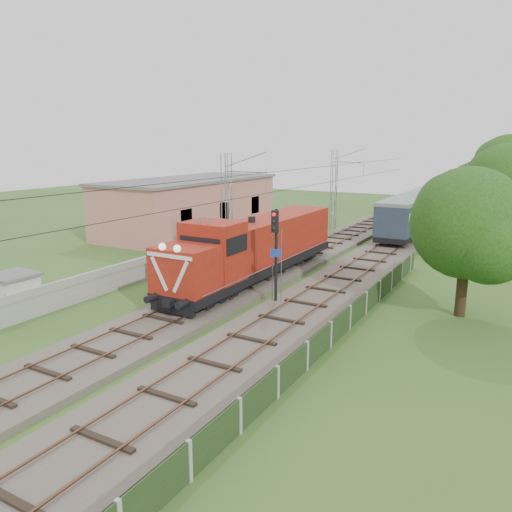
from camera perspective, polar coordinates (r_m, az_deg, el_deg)
The scene contains 15 objects.
ground at distance 23.67m, azimuth -12.97°, elevation -8.91°, with size 140.00×140.00×0.00m, color #314F1D.
track_main at distance 28.83m, azimuth -3.60°, elevation -4.26°, with size 4.20×70.00×0.45m.
track_side at distance 38.39m, azimuth 13.46°, elevation -0.27°, with size 4.20×80.00×0.45m.
catenary at distance 33.68m, azimuth -3.27°, elevation 4.96°, with size 3.31×70.00×8.00m.
boundary_wall at distance 36.28m, azimuth -7.94°, elevation 0.13°, with size 0.25×40.00×1.50m, color #9E9E99.
station_building at distance 50.46m, azimuth -7.45°, elevation 5.85°, with size 8.40×20.40×5.22m.
fence at distance 21.86m, azimuth 8.50°, elevation -8.88°, with size 0.12×32.00×1.20m.
locomotive at distance 31.33m, azimuth -0.03°, elevation 1.06°, with size 3.03×17.27×4.39m.
coach_rake at distance 93.30m, azimuth 23.40°, elevation 7.90°, with size 2.82×105.52×3.26m.
signal_post at distance 26.19m, azimuth 2.23°, elevation 1.79°, with size 0.57×0.45×5.29m.
relay_hut at distance 28.05m, azimuth -25.91°, elevation -4.03°, with size 2.21×2.21×2.23m.
tree_a at distance 26.63m, azimuth 23.20°, elevation 3.31°, with size 5.83×5.55×7.56m.
tree_b at distance 43.57m, azimuth 26.87°, elevation 7.19°, with size 6.69×6.37×8.67m.
tree_c at distance 48.96m, azimuth 24.19°, elevation 6.84°, with size 5.57×5.31×7.22m.
tree_d at distance 57.51m, azimuth 26.95°, elevation 8.76°, with size 7.36×7.01×9.54m.
Camera 1 is at (15.10, -16.07, 8.61)m, focal length 35.00 mm.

